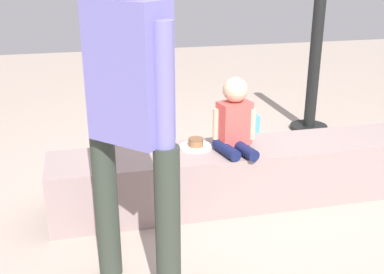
# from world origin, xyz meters

# --- Properties ---
(ground_plane) EXTENTS (12.00, 12.00, 0.00)m
(ground_plane) POSITION_xyz_m (0.00, 0.00, 0.00)
(ground_plane) COLOR #A39284
(concrete_ledge) EXTENTS (2.55, 0.45, 0.40)m
(concrete_ledge) POSITION_xyz_m (0.00, 0.00, 0.20)
(concrete_ledge) COLOR gray
(concrete_ledge) RESTS_ON ground_plane
(child_seated) EXTENTS (0.28, 0.34, 0.48)m
(child_seated) POSITION_xyz_m (-0.07, -0.03, 0.61)
(child_seated) COLOR #131B47
(child_seated) RESTS_ON concrete_ledge
(adult_standing) EXTENTS (0.39, 0.39, 1.69)m
(adult_standing) POSITION_xyz_m (-0.80, -0.74, 1.02)
(adult_standing) COLOR #2F372E
(adult_standing) RESTS_ON ground_plane
(cake_plate) EXTENTS (0.22, 0.22, 0.07)m
(cake_plate) POSITION_xyz_m (-0.30, 0.06, 0.42)
(cake_plate) COLOR white
(cake_plate) RESTS_ON concrete_ledge
(gift_bag) EXTENTS (0.26, 0.10, 0.33)m
(gift_bag) POSITION_xyz_m (0.37, 0.99, 0.14)
(gift_bag) COLOR #4C99E0
(gift_bag) RESTS_ON ground_plane
(railing_post) EXTENTS (0.36, 0.36, 1.33)m
(railing_post) POSITION_xyz_m (1.14, 1.25, 0.52)
(railing_post) COLOR black
(railing_post) RESTS_ON ground_plane
(water_bottle_near_gift) EXTENTS (0.06, 0.06, 0.22)m
(water_bottle_near_gift) POSITION_xyz_m (0.73, 0.56, 0.10)
(water_bottle_near_gift) COLOR silver
(water_bottle_near_gift) RESTS_ON ground_plane
(party_cup_red) EXTENTS (0.09, 0.09, 0.09)m
(party_cup_red) POSITION_xyz_m (0.32, 1.30, 0.05)
(party_cup_red) COLOR red
(party_cup_red) RESTS_ON ground_plane
(cake_box_white) EXTENTS (0.38, 0.38, 0.14)m
(cake_box_white) POSITION_xyz_m (-1.08, 0.48, 0.07)
(cake_box_white) COLOR white
(cake_box_white) RESTS_ON ground_plane
(handbag_black_leather) EXTENTS (0.27, 0.10, 0.35)m
(handbag_black_leather) POSITION_xyz_m (-0.65, 1.21, 0.13)
(handbag_black_leather) COLOR black
(handbag_black_leather) RESTS_ON ground_plane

